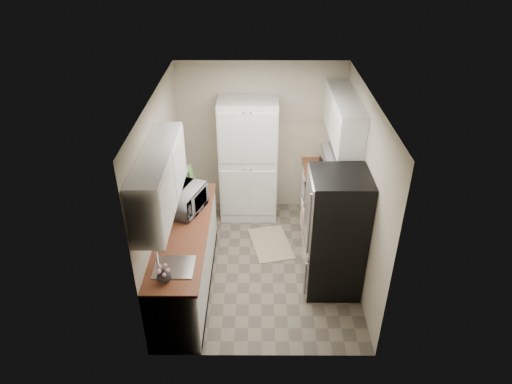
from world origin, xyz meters
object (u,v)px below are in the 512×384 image
microwave (185,200)px  toaster_oven (331,164)px  pantry_cabinet (248,161)px  electric_range (328,221)px  wine_bottle (181,186)px  refrigerator (335,234)px

microwave → toaster_oven: size_ratio=1.84×
microwave → toaster_oven: (2.10, 1.17, -0.07)m
pantry_cabinet → microwave: size_ratio=3.35×
pantry_cabinet → microwave: pantry_cabinet is taller
pantry_cabinet → electric_range: size_ratio=1.77×
toaster_oven → electric_range: bearing=-114.0°
toaster_oven → wine_bottle: bearing=-176.9°
pantry_cabinet → wine_bottle: size_ratio=7.33×
wine_bottle → pantry_cabinet: bearing=43.7°
wine_bottle → toaster_oven: size_ratio=0.84×
pantry_cabinet → refrigerator: 2.07m
electric_range → wine_bottle: bearing=178.9°
electric_range → wine_bottle: wine_bottle is taller
electric_range → refrigerator: 0.88m
refrigerator → electric_range: bearing=87.5°
electric_range → microwave: bearing=-169.4°
toaster_oven → pantry_cabinet: bearing=158.6°
refrigerator → wine_bottle: refrigerator is taller
electric_range → toaster_oven: electric_range is taller
electric_range → refrigerator: (-0.03, -0.80, 0.37)m
microwave → toaster_oven: bearing=-41.0°
wine_bottle → toaster_oven: wine_bottle is taller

